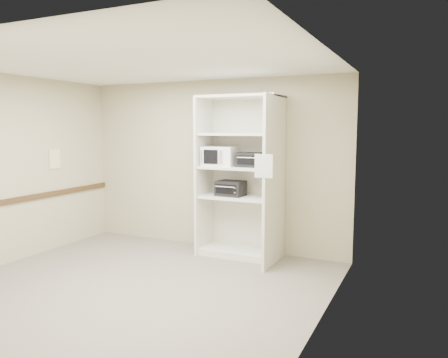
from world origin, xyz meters
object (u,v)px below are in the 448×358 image
at_px(microwave, 220,156).
at_px(toaster_oven_upper, 250,160).
at_px(toaster_oven_lower, 231,188).
at_px(shelving_unit, 243,182).

distance_m(microwave, toaster_oven_upper, 0.49).
bearing_deg(toaster_oven_lower, toaster_oven_upper, 5.02).
xyz_separation_m(microwave, toaster_oven_upper, (0.49, 0.02, -0.04)).
bearing_deg(toaster_oven_upper, shelving_unit, 164.48).
height_order(toaster_oven_upper, toaster_oven_lower, toaster_oven_upper).
distance_m(shelving_unit, microwave, 0.53).
bearing_deg(shelving_unit, microwave, -172.63).
relative_size(shelving_unit, toaster_oven_upper, 6.54).
relative_size(microwave, toaster_oven_lower, 1.19).
xyz_separation_m(shelving_unit, toaster_oven_lower, (-0.18, -0.04, -0.10)).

